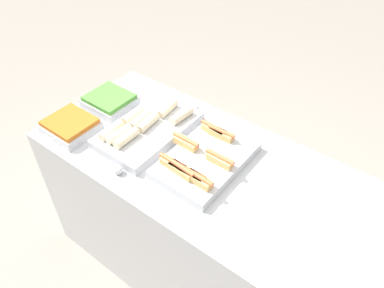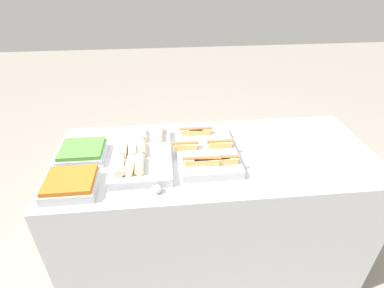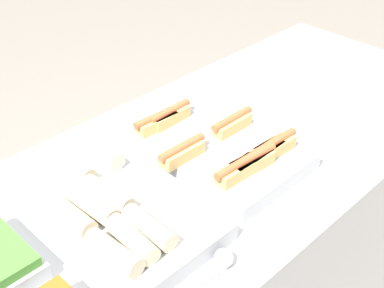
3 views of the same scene
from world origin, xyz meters
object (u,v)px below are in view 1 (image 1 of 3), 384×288
tray_side_front (71,126)px  serving_spoon_near (115,169)px  tray_hotdogs (205,159)px  tray_side_back (110,101)px  serving_spoon_far (193,107)px  tray_wraps (147,128)px

tray_side_front → serving_spoon_near: tray_side_front is taller
tray_hotdogs → tray_side_front: tray_hotdogs is taller
tray_hotdogs → serving_spoon_near: (-0.31, -0.30, -0.02)m
tray_side_front → tray_side_back: 0.28m
tray_side_back → tray_hotdogs: bearing=-4.2°
tray_hotdogs → tray_side_back: tray_hotdogs is taller
tray_side_front → serving_spoon_near: bearing=-9.4°
tray_side_front → serving_spoon_far: 0.67m
tray_side_back → serving_spoon_near: tray_side_back is taller
tray_side_front → tray_side_back: size_ratio=1.00×
tray_wraps → tray_side_front: bearing=-145.2°
tray_wraps → serving_spoon_near: tray_wraps is taller
serving_spoon_near → tray_hotdogs: bearing=44.0°
tray_hotdogs → tray_side_back: size_ratio=1.97×
serving_spoon_far → tray_wraps: bearing=-101.8°
serving_spoon_near → tray_side_back: bearing=139.2°
tray_wraps → tray_side_back: size_ratio=2.14×
tray_hotdogs → serving_spoon_near: bearing=-136.0°
tray_wraps → serving_spoon_far: tray_wraps is taller
tray_hotdogs → serving_spoon_near: tray_hotdogs is taller
tray_side_back → tray_side_front: bearing=-90.0°
serving_spoon_near → serving_spoon_far: 0.61m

